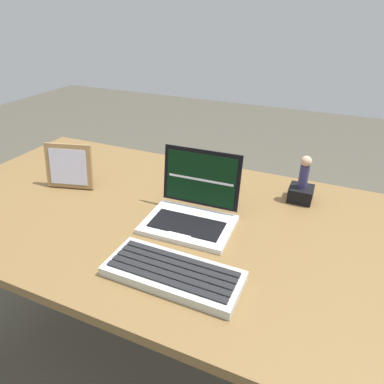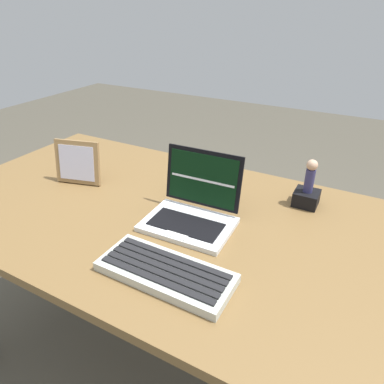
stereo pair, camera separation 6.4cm
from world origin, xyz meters
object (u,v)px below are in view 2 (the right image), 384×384
at_px(external_keyboard, 165,272).
at_px(figurine_stand, 306,198).
at_px(figurine, 310,175).
at_px(laptop_front, 192,210).
at_px(photo_frame, 78,163).

height_order(external_keyboard, figurine_stand, figurine_stand).
relative_size(external_keyboard, figurine, 3.03).
relative_size(laptop_front, figurine, 2.40).
relative_size(laptop_front, photo_frame, 1.54).
height_order(photo_frame, figurine, figurine).
distance_m(laptop_front, photo_frame, 0.46).
bearing_deg(figurine_stand, photo_frame, -163.08).
bearing_deg(laptop_front, photo_frame, 176.11).
bearing_deg(laptop_front, figurine_stand, 43.74).
relative_size(laptop_front, figurine_stand, 3.45).
xyz_separation_m(laptop_front, figurine_stand, (0.26, 0.25, -0.02)).
bearing_deg(external_keyboard, figurine_stand, 66.22).
bearing_deg(external_keyboard, laptop_front, 102.96).
bearing_deg(laptop_front, figurine, 43.74).
distance_m(external_keyboard, photo_frame, 0.57).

